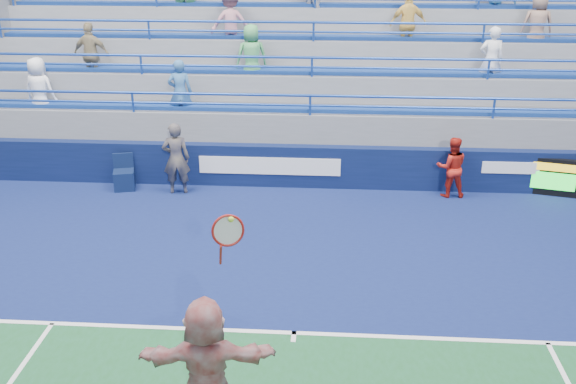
# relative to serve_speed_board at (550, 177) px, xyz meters

# --- Properties ---
(ground) EXTENTS (120.00, 120.00, 0.00)m
(ground) POSITION_rel_serve_speed_board_xyz_m (-5.99, -6.33, -0.49)
(ground) COLOR #333538
(sponsor_wall) EXTENTS (18.00, 0.32, 1.10)m
(sponsor_wall) POSITION_rel_serve_speed_board_xyz_m (-5.99, 0.17, 0.06)
(sponsor_wall) COLOR #0A1437
(sponsor_wall) RESTS_ON ground
(bleacher_stand) EXTENTS (18.00, 5.60, 6.13)m
(bleacher_stand) POSITION_rel_serve_speed_board_xyz_m (-6.00, 3.94, 1.06)
(bleacher_stand) COLOR slate
(bleacher_stand) RESTS_ON ground
(serve_speed_board) EXTENTS (1.39, 0.47, 0.97)m
(serve_speed_board) POSITION_rel_serve_speed_board_xyz_m (0.00, 0.00, 0.00)
(serve_speed_board) COLOR black
(serve_speed_board) RESTS_ON ground
(judge_chair) EXTENTS (0.62, 0.62, 0.90)m
(judge_chair) POSITION_rel_serve_speed_board_xyz_m (-10.68, -0.31, -0.20)
(judge_chair) COLOR #0C1839
(judge_chair) RESTS_ON ground
(tennis_player) EXTENTS (1.87, 0.77, 3.14)m
(tennis_player) POSITION_rel_serve_speed_board_xyz_m (-7.00, -8.49, 0.50)
(tennis_player) COLOR silver
(tennis_player) RESTS_ON ground
(line_judge) EXTENTS (0.73, 0.54, 1.83)m
(line_judge) POSITION_rel_serve_speed_board_xyz_m (-9.26, -0.47, 0.43)
(line_judge) COLOR #131635
(line_judge) RESTS_ON ground
(ball_girl) EXTENTS (0.77, 0.61, 1.53)m
(ball_girl) POSITION_rel_serve_speed_board_xyz_m (-2.48, -0.22, 0.28)
(ball_girl) COLOR #B41E14
(ball_girl) RESTS_ON ground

